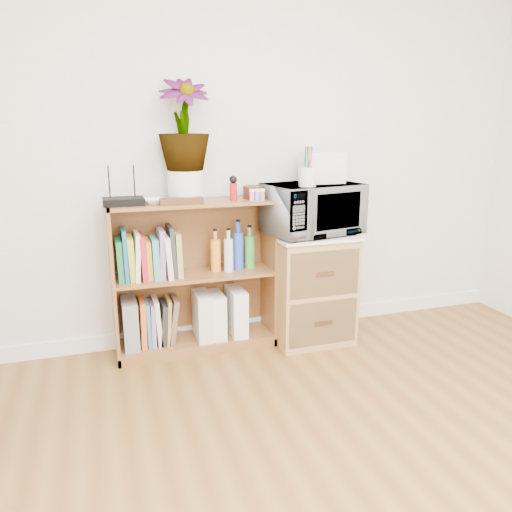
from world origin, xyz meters
name	(u,v)px	position (x,y,z in m)	size (l,w,h in m)	color
skirting_board	(242,325)	(0.00, 2.24, 0.05)	(4.00, 0.02, 0.10)	white
bookshelf	(195,277)	(-0.35, 2.10, 0.47)	(1.00, 0.30, 0.95)	brown
wicker_unit	(309,288)	(0.40, 2.02, 0.35)	(0.50, 0.45, 0.70)	#9E7542
microwave	(312,209)	(0.40, 2.02, 0.88)	(0.58, 0.39, 0.32)	white
pen_cup	(308,177)	(0.31, 1.90, 1.09)	(0.10, 0.10, 0.11)	silver
small_appliance	(322,167)	(0.48, 2.06, 1.13)	(0.24, 0.20, 0.19)	white
router	(124,201)	(-0.75, 2.08, 0.97)	(0.23, 0.16, 0.04)	black
white_bowl	(154,201)	(-0.58, 2.07, 0.97)	(0.13, 0.13, 0.03)	white
plant_pot	(186,186)	(-0.38, 2.12, 1.04)	(0.22, 0.22, 0.18)	silver
potted_plant	(184,124)	(-0.38, 2.12, 1.40)	(0.30, 0.30, 0.53)	#327E38
trinket_box	(182,201)	(-0.43, 2.00, 0.97)	(0.25, 0.06, 0.04)	#3B1F10
kokeshi_doll	(233,192)	(-0.10, 2.06, 1.00)	(0.05, 0.05, 0.10)	#AD1517
wooden_bowl	(253,192)	(0.04, 2.11, 0.99)	(0.13, 0.13, 0.08)	#3A1A0F
paint_jars	(257,196)	(0.03, 2.01, 0.98)	(0.11, 0.04, 0.06)	#CC717C
file_box	(130,323)	(-0.76, 2.10, 0.22)	(0.09, 0.24, 0.30)	gray
magazine_holder_left	(202,315)	(-0.31, 2.09, 0.22)	(0.09, 0.24, 0.30)	silver
magazine_holder_mid	(216,315)	(-0.22, 2.09, 0.21)	(0.09, 0.23, 0.29)	white
magazine_holder_right	(236,311)	(-0.08, 2.09, 0.22)	(0.10, 0.24, 0.30)	white
cookbooks	(149,256)	(-0.62, 2.10, 0.64)	(0.38, 0.20, 0.31)	#1E723B
liquor_bottles	(234,249)	(-0.09, 2.10, 0.64)	(0.29, 0.07, 0.31)	orange
lower_books	(157,321)	(-0.59, 2.10, 0.21)	(0.24, 0.19, 0.29)	#D65D25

